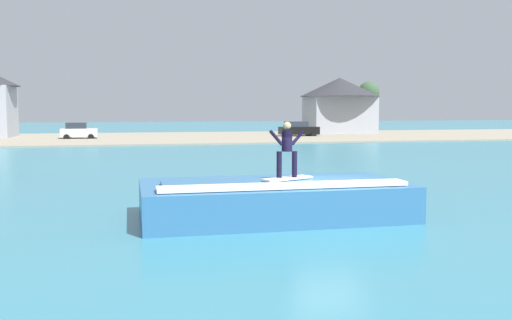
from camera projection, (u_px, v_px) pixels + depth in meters
ground_plane at (324, 221)px, 16.77m from camera, size 260.00×260.00×0.00m
wave_crest at (274, 199)px, 17.25m from camera, size 8.09×4.08×1.23m
surfboard at (287, 178)px, 16.90m from camera, size 1.74×1.17×0.06m
surfer at (287, 146)px, 16.84m from camera, size 1.11×0.32×1.68m
shoreline_bank at (179, 137)px, 64.10m from camera, size 120.00×25.52×0.14m
car_near_shore at (79, 131)px, 60.51m from camera, size 3.83×2.19×1.86m
car_far_shore at (298, 129)px, 66.10m from camera, size 4.58×2.27×1.86m
house_gabled_white at (340, 101)px, 74.10m from camera, size 10.56×10.56×7.43m
tree_tall_bare at (369, 93)px, 76.74m from camera, size 2.93×2.93×7.05m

